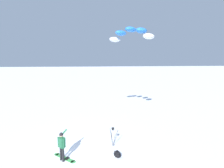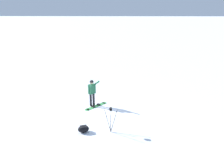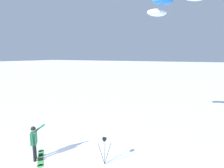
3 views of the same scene
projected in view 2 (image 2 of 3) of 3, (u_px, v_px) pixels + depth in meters
The scene contains 5 objects.
ground_plane at pixel (99, 111), 13.60m from camera, with size 300.00×300.00×0.00m, color white.
snowboarder at pixel (92, 90), 14.02m from camera, with size 0.75×0.52×1.72m.
snowboard at pixel (96, 106), 14.25m from camera, with size 1.26×1.36×0.10m.
gear_bag_large at pixel (83, 129), 11.26m from camera, with size 0.65×0.54×0.35m.
camera_tripod at pixel (111, 115), 11.05m from camera, with size 0.65×0.53×1.31m.
Camera 2 is at (-1.09, 12.35, 5.88)m, focal length 36.61 mm.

